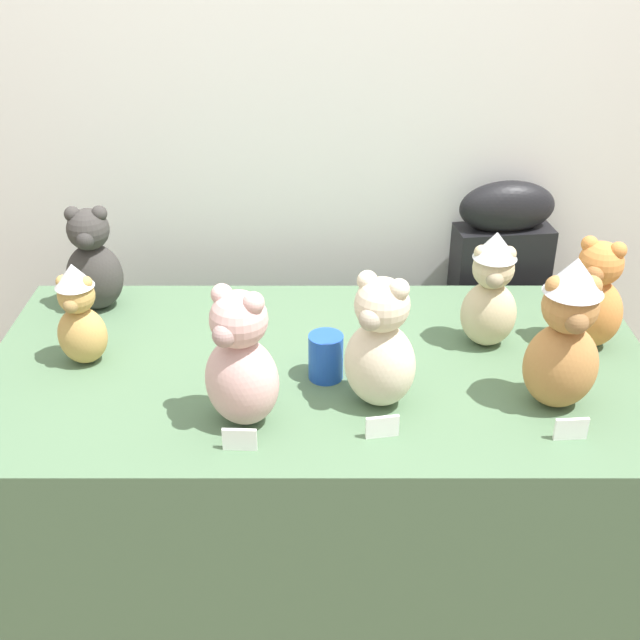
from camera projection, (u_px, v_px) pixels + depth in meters
name	position (u px, v px, depth m)	size (l,w,h in m)	color
wall_back	(319.00, 66.00, 2.26)	(7.00, 0.08, 2.60)	white
display_table	(320.00, 485.00, 2.12)	(1.59, 0.83, 0.75)	#4C6B4C
instrument_case	(491.00, 335.00, 2.54)	(0.29, 0.15, 1.01)	black
teddy_bear_ginger	(594.00, 297.00, 1.96)	(0.19, 0.18, 0.28)	#D17F3D
teddy_bear_caramel	(565.00, 336.00, 1.72)	(0.16, 0.14, 0.35)	#B27A42
teddy_bear_honey	(79.00, 316.00, 1.89)	(0.13, 0.11, 0.26)	tan
teddy_bear_sand	(491.00, 291.00, 1.96)	(0.15, 0.13, 0.30)	#CCB78E
teddy_bear_cream	(380.00, 346.00, 1.74)	(0.21, 0.20, 0.31)	beige
teddy_bear_blush	(241.00, 362.00, 1.67)	(0.21, 0.20, 0.32)	beige
teddy_bear_charcoal	(92.00, 262.00, 2.13)	(0.16, 0.14, 0.29)	#383533
party_cup_blue	(326.00, 357.00, 1.87)	(0.08, 0.08, 0.11)	blue
name_card_front_left	(571.00, 429.00, 1.68)	(0.07, 0.01, 0.05)	white
name_card_front_middle	(383.00, 427.00, 1.68)	(0.07, 0.01, 0.05)	white
name_card_front_right	(240.00, 440.00, 1.65)	(0.07, 0.01, 0.05)	white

